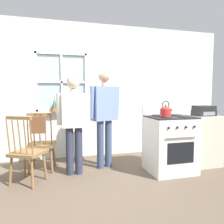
{
  "coord_description": "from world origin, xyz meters",
  "views": [
    {
      "loc": [
        -0.5,
        -3.06,
        1.3
      ],
      "look_at": [
        0.43,
        0.31,
        1.0
      ],
      "focal_mm": 35.0,
      "sensor_mm": 36.0,
      "label": 1
    }
  ],
  "objects_px": {
    "person_elderly_left": "(74,117)",
    "chair_near_wall": "(27,153)",
    "side_counter": "(202,140)",
    "handbag": "(38,124)",
    "potted_plant": "(54,108)",
    "stereo": "(204,111)",
    "kettle": "(166,111)",
    "person_teen_center": "(104,109)",
    "chair_by_window": "(42,145)",
    "stove": "(170,143)"
  },
  "relations": [
    {
      "from": "person_elderly_left",
      "to": "chair_near_wall",
      "type": "bearing_deg",
      "value": -162.5
    },
    {
      "from": "side_counter",
      "to": "handbag",
      "type": "bearing_deg",
      "value": 175.9
    },
    {
      "from": "chair_near_wall",
      "to": "potted_plant",
      "type": "height_order",
      "value": "potted_plant"
    },
    {
      "from": "side_counter",
      "to": "stereo",
      "type": "xyz_separation_m",
      "value": [
        0.0,
        -0.02,
        0.54
      ]
    },
    {
      "from": "kettle",
      "to": "potted_plant",
      "type": "bearing_deg",
      "value": 141.65
    },
    {
      "from": "potted_plant",
      "to": "handbag",
      "type": "height_order",
      "value": "potted_plant"
    },
    {
      "from": "person_teen_center",
      "to": "kettle",
      "type": "distance_m",
      "value": 1.04
    },
    {
      "from": "chair_by_window",
      "to": "chair_near_wall",
      "type": "xyz_separation_m",
      "value": [
        -0.18,
        -0.49,
        0.0
      ]
    },
    {
      "from": "kettle",
      "to": "stove",
      "type": "bearing_deg",
      "value": 38.83
    },
    {
      "from": "person_elderly_left",
      "to": "side_counter",
      "type": "relative_size",
      "value": 1.73
    },
    {
      "from": "person_teen_center",
      "to": "potted_plant",
      "type": "xyz_separation_m",
      "value": [
        -0.83,
        0.7,
        -0.01
      ]
    },
    {
      "from": "chair_by_window",
      "to": "stove",
      "type": "distance_m",
      "value": 2.14
    },
    {
      "from": "stove",
      "to": "side_counter",
      "type": "relative_size",
      "value": 1.2
    },
    {
      "from": "chair_near_wall",
      "to": "handbag",
      "type": "distance_m",
      "value": 0.48
    },
    {
      "from": "side_counter",
      "to": "stereo",
      "type": "height_order",
      "value": "stereo"
    },
    {
      "from": "chair_by_window",
      "to": "stove",
      "type": "height_order",
      "value": "stove"
    },
    {
      "from": "person_teen_center",
      "to": "handbag",
      "type": "height_order",
      "value": "person_teen_center"
    },
    {
      "from": "chair_by_window",
      "to": "chair_near_wall",
      "type": "bearing_deg",
      "value": 76.88
    },
    {
      "from": "chair_near_wall",
      "to": "person_elderly_left",
      "type": "bearing_deg",
      "value": -135.79
    },
    {
      "from": "person_elderly_left",
      "to": "handbag",
      "type": "bearing_deg",
      "value": 174.89
    },
    {
      "from": "handbag",
      "to": "stereo",
      "type": "bearing_deg",
      "value": -4.52
    },
    {
      "from": "person_elderly_left",
      "to": "handbag",
      "type": "relative_size",
      "value": 5.07
    },
    {
      "from": "person_elderly_left",
      "to": "kettle",
      "type": "distance_m",
      "value": 1.45
    },
    {
      "from": "chair_near_wall",
      "to": "person_teen_center",
      "type": "relative_size",
      "value": 0.59
    },
    {
      "from": "side_counter",
      "to": "person_teen_center",
      "type": "bearing_deg",
      "value": 169.26
    },
    {
      "from": "chair_by_window",
      "to": "person_teen_center",
      "type": "height_order",
      "value": "person_teen_center"
    },
    {
      "from": "kettle",
      "to": "side_counter",
      "type": "distance_m",
      "value": 1.11
    },
    {
      "from": "stove",
      "to": "chair_near_wall",
      "type": "bearing_deg",
      "value": 177.45
    },
    {
      "from": "chair_by_window",
      "to": "potted_plant",
      "type": "bearing_deg",
      "value": -102.92
    },
    {
      "from": "handbag",
      "to": "potted_plant",
      "type": "bearing_deg",
      "value": 73.14
    },
    {
      "from": "handbag",
      "to": "kettle",
      "type": "bearing_deg",
      "value": -14.28
    },
    {
      "from": "side_counter",
      "to": "stereo",
      "type": "bearing_deg",
      "value": -90.0
    },
    {
      "from": "chair_by_window",
      "to": "potted_plant",
      "type": "relative_size",
      "value": 3.24
    },
    {
      "from": "chair_by_window",
      "to": "stereo",
      "type": "xyz_separation_m",
      "value": [
        2.8,
        -0.46,
        0.54
      ]
    },
    {
      "from": "chair_by_window",
      "to": "chair_near_wall",
      "type": "distance_m",
      "value": 0.52
    },
    {
      "from": "person_elderly_left",
      "to": "side_counter",
      "type": "distance_m",
      "value": 2.34
    },
    {
      "from": "person_elderly_left",
      "to": "potted_plant",
      "type": "bearing_deg",
      "value": 109.99
    },
    {
      "from": "person_elderly_left",
      "to": "potted_plant",
      "type": "distance_m",
      "value": 0.95
    },
    {
      "from": "chair_by_window",
      "to": "potted_plant",
      "type": "height_order",
      "value": "potted_plant"
    },
    {
      "from": "handbag",
      "to": "chair_near_wall",
      "type": "bearing_deg",
      "value": -120.72
    },
    {
      "from": "chair_by_window",
      "to": "person_elderly_left",
      "type": "bearing_deg",
      "value": 156.61
    },
    {
      "from": "chair_by_window",
      "to": "stove",
      "type": "relative_size",
      "value": 0.91
    },
    {
      "from": "person_elderly_left",
      "to": "stereo",
      "type": "bearing_deg",
      "value": -1.44
    },
    {
      "from": "stereo",
      "to": "person_elderly_left",
      "type": "bearing_deg",
      "value": 176.18
    },
    {
      "from": "chair_by_window",
      "to": "stereo",
      "type": "relative_size",
      "value": 2.92
    },
    {
      "from": "person_teen_center",
      "to": "stove",
      "type": "relative_size",
      "value": 1.56
    },
    {
      "from": "potted_plant",
      "to": "kettle",
      "type": "bearing_deg",
      "value": -38.35
    },
    {
      "from": "person_elderly_left",
      "to": "stereo",
      "type": "distance_m",
      "value": 2.29
    },
    {
      "from": "chair_by_window",
      "to": "person_elderly_left",
      "type": "height_order",
      "value": "person_elderly_left"
    },
    {
      "from": "stove",
      "to": "kettle",
      "type": "distance_m",
      "value": 0.59
    }
  ]
}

